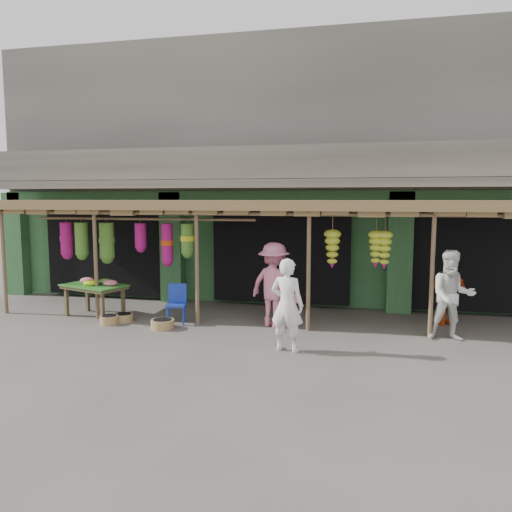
% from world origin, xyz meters
% --- Properties ---
extents(ground, '(80.00, 80.00, 0.00)m').
position_xyz_m(ground, '(0.00, 0.00, 0.00)').
color(ground, '#514C47').
rests_on(ground, ground).
extents(building, '(16.40, 6.80, 7.00)m').
position_xyz_m(building, '(-0.00, 4.87, 3.37)').
color(building, gray).
rests_on(building, ground).
extents(awning, '(14.00, 2.70, 2.79)m').
position_xyz_m(awning, '(-0.15, 0.80, 2.58)').
color(awning, brown).
rests_on(awning, ground).
extents(flower_table, '(1.72, 1.34, 0.91)m').
position_xyz_m(flower_table, '(-4.13, -0.03, 0.73)').
color(flower_table, brown).
rests_on(flower_table, ground).
extents(blue_chair, '(0.50, 0.51, 0.88)m').
position_xyz_m(blue_chair, '(-2.02, -0.14, 0.49)').
color(blue_chair, '#1933A5').
rests_on(blue_chair, ground).
extents(basket_left, '(0.47, 0.47, 0.18)m').
position_xyz_m(basket_left, '(-3.25, -0.35, 0.09)').
color(basket_left, brown).
rests_on(basket_left, ground).
extents(basket_mid, '(0.56, 0.56, 0.20)m').
position_xyz_m(basket_mid, '(-2.12, -0.74, 0.10)').
color(basket_mid, '#9F6847').
rests_on(basket_mid, ground).
extents(basket_right, '(0.50, 0.50, 0.19)m').
position_xyz_m(basket_right, '(-3.46, -0.63, 0.09)').
color(basket_right, '#A97E4E').
rests_on(basket_right, ground).
extents(person_front, '(0.72, 0.55, 1.74)m').
position_xyz_m(person_front, '(0.79, -1.73, 0.87)').
color(person_front, white).
rests_on(person_front, ground).
extents(person_right, '(0.92, 0.74, 1.82)m').
position_xyz_m(person_right, '(3.88, -0.31, 0.91)').
color(person_right, silver).
rests_on(person_right, ground).
extents(person_vendor, '(0.96, 0.66, 1.51)m').
position_xyz_m(person_vendor, '(4.00, 0.95, 0.76)').
color(person_vendor, '#E94D15').
rests_on(person_vendor, ground).
extents(person_shopper, '(1.39, 1.15, 1.87)m').
position_xyz_m(person_shopper, '(0.22, -0.01, 0.94)').
color(person_shopper, pink).
rests_on(person_shopper, ground).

